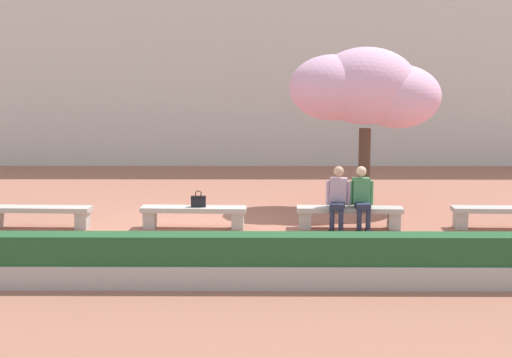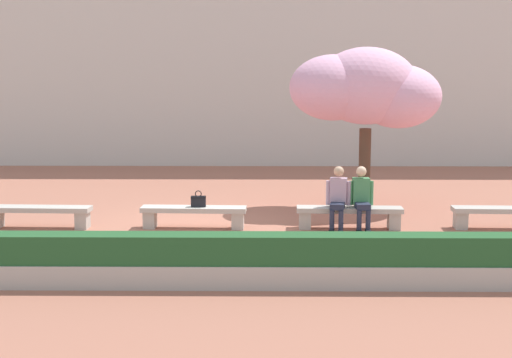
{
  "view_description": "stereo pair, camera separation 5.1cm",
  "coord_description": "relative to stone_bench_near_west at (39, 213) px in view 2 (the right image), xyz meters",
  "views": [
    {
      "loc": [
        1.38,
        -14.37,
        3.2
      ],
      "look_at": [
        1.28,
        0.2,
        1.0
      ],
      "focal_mm": 50.0,
      "sensor_mm": 36.0,
      "label": 1
    },
    {
      "loc": [
        1.44,
        -14.37,
        3.2
      ],
      "look_at": [
        1.28,
        0.2,
        1.0
      ],
      "focal_mm": 50.0,
      "sensor_mm": 36.0,
      "label": 2
    }
  ],
  "objects": [
    {
      "name": "planter_hedge_foreground",
      "position": [
        3.2,
        -4.0,
        0.07
      ],
      "size": [
        18.05,
        0.5,
        0.8
      ],
      "color": "#ADA89E",
      "rests_on": "ground"
    },
    {
      "name": "cherry_tree_main",
      "position": [
        7.03,
        2.39,
        2.46
      ],
      "size": [
        3.55,
        2.23,
        3.77
      ],
      "color": "#513828",
      "rests_on": "ground"
    },
    {
      "name": "person_seated_left",
      "position": [
        6.16,
        -0.05,
        0.39
      ],
      "size": [
        0.5,
        0.73,
        1.29
      ],
      "color": "black",
      "rests_on": "ground"
    },
    {
      "name": "ground_plane",
      "position": [
        3.2,
        0.0,
        -0.31
      ],
      "size": [
        100.0,
        100.0,
        0.0
      ],
      "primitive_type": "plane",
      "color": "#9E604C"
    },
    {
      "name": "building_facade",
      "position": [
        3.2,
        11.77,
        4.04
      ],
      "size": [
        29.95,
        4.0,
        8.71
      ],
      "primitive_type": "cube",
      "color": "beige",
      "rests_on": "ground"
    },
    {
      "name": "stone_bench_center",
      "position": [
        3.2,
        0.0,
        0.0
      ],
      "size": [
        2.18,
        0.5,
        0.45
      ],
      "color": "#ADA89E",
      "rests_on": "ground"
    },
    {
      "name": "handbag",
      "position": [
        3.3,
        0.01,
        0.27
      ],
      "size": [
        0.3,
        0.15,
        0.34
      ],
      "color": "black",
      "rests_on": "stone_bench_center"
    },
    {
      "name": "stone_bench_near_east",
      "position": [
        6.41,
        0.0,
        0.0
      ],
      "size": [
        2.18,
        0.5,
        0.45
      ],
      "color": "#ADA89E",
      "rests_on": "ground"
    },
    {
      "name": "stone_bench_east_end",
      "position": [
        9.61,
        0.0,
        0.0
      ],
      "size": [
        2.18,
        0.5,
        0.45
      ],
      "color": "#ADA89E",
      "rests_on": "ground"
    },
    {
      "name": "person_seated_right",
      "position": [
        6.64,
        -0.05,
        0.39
      ],
      "size": [
        0.51,
        0.69,
        1.29
      ],
      "color": "black",
      "rests_on": "ground"
    },
    {
      "name": "stone_bench_near_west",
      "position": [
        0.0,
        0.0,
        0.0
      ],
      "size": [
        2.18,
        0.5,
        0.45
      ],
      "color": "#ADA89E",
      "rests_on": "ground"
    }
  ]
}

